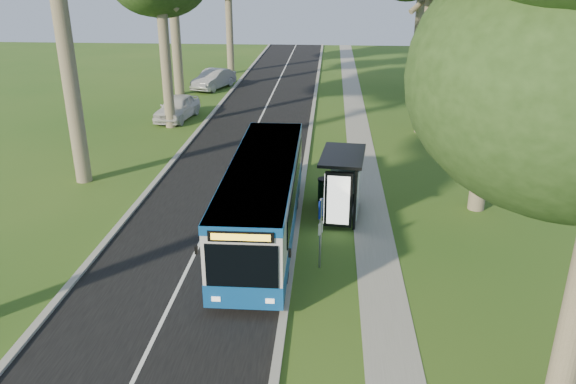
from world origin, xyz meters
name	(u,v)px	position (x,y,z in m)	size (l,w,h in m)	color
ground	(290,273)	(0.00, 0.00, 0.00)	(120.00, 120.00, 0.00)	#2C551A
road	(235,170)	(-3.50, 10.00, 0.01)	(7.00, 100.00, 0.02)	black
kerb_east	(304,171)	(0.00, 10.00, 0.06)	(0.25, 100.00, 0.12)	#9E9B93
kerb_west	(167,168)	(-7.00, 10.00, 0.06)	(0.25, 100.00, 0.12)	#9E9B93
centre_line	(235,170)	(-3.50, 10.00, 0.02)	(0.12, 100.00, 0.01)	white
footpath	(364,174)	(3.00, 10.00, 0.01)	(1.50, 100.00, 0.02)	gray
bus	(263,198)	(-1.20, 2.79, 1.53)	(2.41, 11.17, 2.95)	silver
bus_stop_sign	(321,225)	(0.99, 0.46, 1.58)	(0.16, 0.35, 2.54)	gray
bus_shelter	(346,176)	(1.90, 4.47, 1.88)	(1.98, 3.25, 2.66)	black
litter_bin	(324,190)	(1.04, 6.36, 0.53)	(0.60, 0.60, 1.05)	black
car_white	(177,107)	(-9.06, 20.01, 0.81)	(1.90, 4.73, 1.61)	silver
car_silver	(214,79)	(-8.64, 30.32, 0.81)	(1.71, 4.91, 1.62)	#A5A8AD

